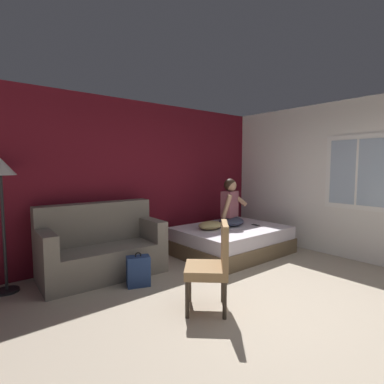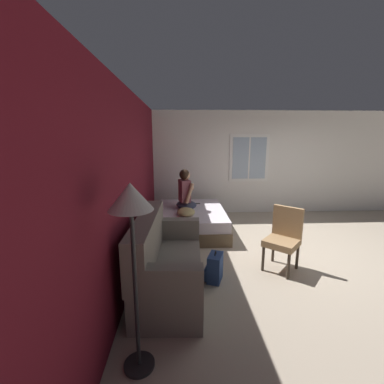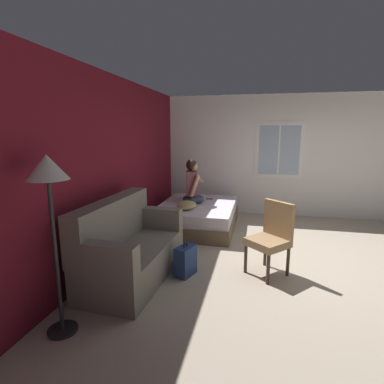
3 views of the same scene
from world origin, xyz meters
name	(u,v)px [view 3 (image 3 of 3)]	position (x,y,z in m)	size (l,w,h in m)	color
ground_plane	(311,260)	(0.00, 0.00, 0.00)	(40.00, 40.00, 0.00)	tan
wall_back_accent	(122,166)	(0.00, 3.00, 1.35)	(10.03, 0.16, 2.70)	maroon
wall_side_with_window	(297,156)	(2.59, 0.00, 1.35)	(0.19, 7.24, 2.70)	silver
bed	(197,216)	(1.20, 1.99, 0.24)	(1.93, 1.48, 0.48)	brown
couch	(129,249)	(-1.06, 2.44, 0.39)	(1.73, 0.89, 1.04)	slate
side_chair	(271,236)	(-0.54, 0.62, 0.53)	(0.65, 0.65, 0.98)	#382D23
person_seated	(193,185)	(1.30, 2.11, 0.84)	(0.61, 0.56, 0.88)	#383D51
backpack	(185,261)	(-0.85, 1.74, 0.19)	(0.34, 0.31, 0.46)	navy
throw_pillow	(187,205)	(0.80, 2.11, 0.55)	(0.48, 0.36, 0.14)	tan
cell_phone	(209,199)	(1.68, 1.82, 0.48)	(0.07, 0.14, 0.01)	black
floor_lamp	(49,186)	(-2.24, 2.61, 1.43)	(0.36, 0.36, 1.70)	black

